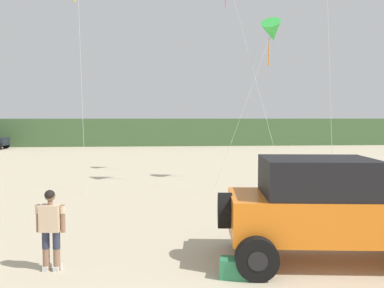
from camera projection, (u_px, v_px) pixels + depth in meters
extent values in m
cube|color=#426038|center=(120.00, 131.00, 46.65)|extent=(90.00, 7.65, 2.99)
cube|color=orange|center=(333.00, 216.00, 8.58)|extent=(4.58, 2.34, 0.90)
cube|color=black|center=(317.00, 177.00, 8.54)|extent=(2.49, 2.02, 0.80)
cube|color=black|center=(374.00, 179.00, 8.50)|extent=(0.29, 1.67, 0.72)
cylinder|color=black|center=(225.00, 210.00, 8.66)|extent=(0.39, 0.80, 0.77)
cylinder|color=black|center=(246.00, 229.00, 9.71)|extent=(0.87, 0.40, 0.84)
cylinder|color=black|center=(246.00, 229.00, 9.71)|extent=(0.41, 0.36, 0.38)
cylinder|color=black|center=(257.00, 259.00, 7.66)|extent=(0.87, 0.40, 0.84)
cylinder|color=black|center=(257.00, 259.00, 7.66)|extent=(0.41, 0.36, 0.38)
cylinder|color=#8C664C|center=(46.00, 259.00, 8.15)|extent=(0.14, 0.14, 0.49)
cylinder|color=#2D3347|center=(46.00, 240.00, 8.13)|extent=(0.15, 0.15, 0.36)
cube|color=silver|center=(47.00, 267.00, 8.20)|extent=(0.14, 0.27, 0.10)
cylinder|color=#8C664C|center=(57.00, 259.00, 8.14)|extent=(0.14, 0.14, 0.49)
cylinder|color=#2D3347|center=(56.00, 240.00, 8.12)|extent=(0.15, 0.15, 0.36)
cube|color=silver|center=(58.00, 267.00, 8.19)|extent=(0.14, 0.27, 0.10)
cube|color=beige|center=(51.00, 218.00, 8.09)|extent=(0.43, 0.31, 0.54)
cylinder|color=#8C664C|center=(38.00, 218.00, 8.10)|extent=(0.09, 0.09, 0.56)
cylinder|color=beige|center=(38.00, 209.00, 8.09)|extent=(0.11, 0.11, 0.16)
cylinder|color=#8C664C|center=(63.00, 219.00, 8.08)|extent=(0.09, 0.09, 0.56)
cylinder|color=beige|center=(63.00, 209.00, 8.07)|extent=(0.11, 0.11, 0.16)
cylinder|color=#8C664C|center=(50.00, 203.00, 8.07)|extent=(0.10, 0.10, 0.08)
sphere|color=#8C664C|center=(50.00, 196.00, 8.06)|extent=(0.21, 0.21, 0.21)
sphere|color=black|center=(50.00, 195.00, 8.04)|extent=(0.21, 0.21, 0.21)
cube|color=#2D7F51|center=(234.00, 268.00, 7.79)|extent=(0.63, 0.47, 0.38)
cylinder|color=black|center=(6.00, 145.00, 40.47)|extent=(0.76, 0.27, 0.76)
cylinder|color=silver|center=(328.00, 17.00, 14.34)|extent=(0.84, 3.51, 13.34)
cone|color=green|center=(272.00, 32.00, 18.91)|extent=(1.51, 1.65, 1.40)
cylinder|color=orange|center=(269.00, 52.00, 18.96)|extent=(0.05, 0.13, 1.32)
cylinder|color=silver|center=(244.00, 107.00, 18.26)|extent=(2.95, 1.57, 7.15)
cylinder|color=silver|center=(81.00, 71.00, 18.33)|extent=(1.11, 4.80, 10.46)
cylinder|color=silver|center=(254.00, 73.00, 19.14)|extent=(1.73, 4.76, 10.40)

